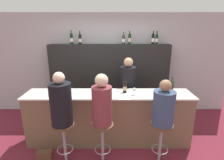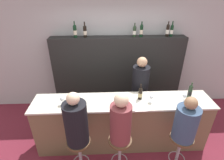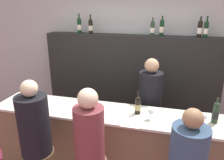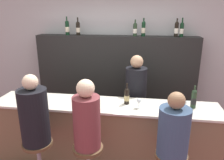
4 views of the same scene
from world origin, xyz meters
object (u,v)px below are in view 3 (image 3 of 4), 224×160
wine_bottle_counter_0 (138,105)px  wine_glass_2 (203,117)px  wine_bottle_backbar_2 (152,28)px  wine_bottle_backbar_3 (162,28)px  guest_seated_right (188,151)px  wine_glass_1 (151,112)px  guest_seated_left (34,123)px  wine_bottle_backbar_1 (91,26)px  wine_bottle_backbar_0 (79,25)px  wine_bottle_backbar_4 (200,29)px  wine_bottle_backbar_5 (206,29)px  wine_glass_0 (37,98)px  guest_seated_middle (89,132)px  wine_bottle_counter_1 (216,112)px  bartender (149,115)px

wine_bottle_counter_0 → wine_glass_2: (0.75, -0.11, -0.01)m
wine_bottle_backbar_2 → wine_bottle_backbar_3: bearing=0.0°
wine_bottle_counter_0 → guest_seated_right: 0.87m
wine_glass_1 → guest_seated_left: (-1.22, -0.54, -0.02)m
wine_bottle_backbar_2 → wine_bottle_backbar_1: bearing=-180.0°
wine_bottle_backbar_0 → wine_bottle_backbar_3: (1.41, 0.00, -0.00)m
wine_bottle_backbar_4 → wine_glass_2: (0.00, -1.29, -0.84)m
wine_bottle_backbar_5 → wine_glass_0: wine_bottle_backbar_5 is taller
wine_bottle_backbar_4 → wine_glass_2: wine_bottle_backbar_4 is taller
wine_bottle_backbar_5 → wine_glass_1: (-0.67, -1.29, -0.85)m
wine_bottle_backbar_4 → wine_bottle_backbar_5: wine_bottle_backbar_5 is taller
wine_bottle_backbar_3 → guest_seated_middle: size_ratio=0.37×
guest_seated_right → wine_bottle_counter_1: bearing=63.3°
wine_bottle_backbar_3 → guest_seated_right: (0.39, -1.83, -0.93)m
wine_glass_2 → wine_bottle_backbar_5: bearing=86.1°
wine_glass_0 → guest_seated_middle: 1.09m
wine_bottle_backbar_4 → guest_seated_right: wine_bottle_backbar_4 is taller
wine_glass_0 → wine_bottle_backbar_5: bearing=30.5°
wine_bottle_backbar_3 → wine_bottle_backbar_4: 0.57m
wine_bottle_backbar_0 → wine_glass_0: bearing=-95.4°
wine_bottle_counter_0 → wine_bottle_backbar_5: bearing=54.7°
wine_bottle_backbar_1 → wine_glass_1: 1.95m
wine_bottle_counter_0 → wine_glass_0: wine_bottle_counter_0 is taller
wine_glass_2 → bartender: 0.99m
wine_bottle_counter_0 → wine_bottle_backbar_0: (-1.23, 1.19, 0.83)m
wine_bottle_counter_1 → wine_glass_2: (-0.14, -0.11, -0.03)m
wine_bottle_backbar_1 → wine_bottle_backbar_3: wine_bottle_backbar_1 is taller
wine_bottle_counter_0 → wine_bottle_backbar_1: 1.77m
wine_bottle_backbar_4 → wine_bottle_backbar_5: (0.09, 0.00, -0.00)m
wine_bottle_counter_1 → wine_glass_2: wine_bottle_counter_1 is taller
wine_bottle_backbar_5 → bartender: (-0.74, -0.66, -1.22)m
wine_bottle_backbar_2 → wine_bottle_backbar_4: wine_bottle_backbar_4 is taller
wine_bottle_backbar_0 → wine_glass_0: wine_bottle_backbar_0 is taller
guest_seated_middle → bartender: size_ratio=0.52×
wine_bottle_backbar_0 → bartender: 1.93m
wine_bottle_counter_1 → wine_bottle_backbar_4: wine_bottle_backbar_4 is taller
wine_bottle_backbar_2 → bartender: wine_bottle_backbar_2 is taller
wine_bottle_counter_0 → wine_glass_0: size_ratio=2.05×
wine_bottle_backbar_2 → wine_bottle_backbar_0: bearing=-180.0°
wine_bottle_counter_1 → wine_glass_1: wine_bottle_counter_1 is taller
wine_bottle_counter_1 → bartender: bartender is taller
wine_glass_0 → guest_seated_left: size_ratio=0.17×
wine_bottle_backbar_4 → wine_bottle_counter_1: bearing=-83.1°
wine_bottle_backbar_4 → guest_seated_left: bearing=-134.4°
wine_bottle_backbar_4 → wine_bottle_counter_0: bearing=-122.3°
wine_glass_0 → wine_glass_2: wine_glass_0 is taller
wine_glass_0 → wine_bottle_counter_1: bearing=2.7°
wine_bottle_counter_0 → wine_bottle_counter_1: bearing=0.0°
wine_bottle_backbar_3 → wine_glass_0: (-1.53, -1.29, -0.84)m
wine_bottle_backbar_5 → guest_seated_middle: 2.38m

